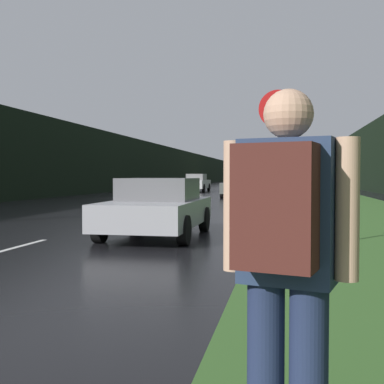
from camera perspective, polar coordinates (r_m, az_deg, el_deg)
grass_verge at (r=39.96m, az=14.26°, el=-0.12°), size 6.00×240.00×0.02m
lane_stripe_b at (r=9.76m, az=-21.23°, el=-6.44°), size 0.12×3.00×0.01m
lane_stripe_c at (r=16.08m, az=-7.86°, el=-3.07°), size 0.12×3.00×0.01m
lane_stripe_d at (r=22.80m, az=-2.22°, el=-1.58°), size 0.12×3.00×0.01m
lane_stripe_e at (r=29.66m, az=0.83°, el=-0.76°), size 0.12×3.00×0.01m
treeline_far_side at (r=52.29m, az=-6.64°, el=3.22°), size 2.00×140.00×5.17m
treeline_near_side at (r=50.59m, az=20.42°, el=3.66°), size 2.00×140.00×6.06m
stop_sign at (r=8.77m, az=10.10°, el=4.51°), size 0.68×0.07×2.94m
hitchhiker_with_backpack at (r=2.22m, az=11.00°, el=-7.77°), size 0.61×0.50×1.79m
car_passing_near at (r=11.14m, az=-4.11°, el=-1.81°), size 1.99×4.06×1.34m
car_passing_far at (r=31.16m, az=5.54°, el=0.73°), size 1.99×4.42×1.49m
car_oncoming at (r=41.68m, az=0.58°, el=1.10°), size 1.82×4.66×1.56m
delivery_truck at (r=79.03m, az=5.45°, el=2.31°), size 2.56×7.93×3.67m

